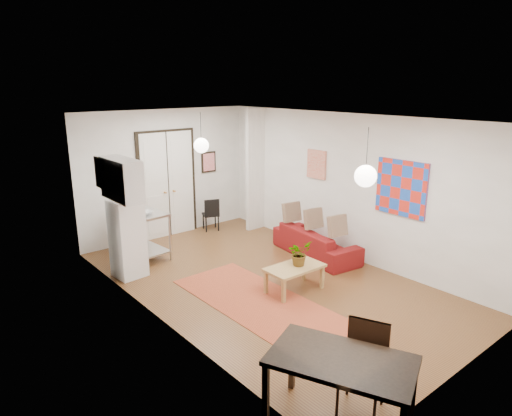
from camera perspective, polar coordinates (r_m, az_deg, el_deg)
floor at (r=8.29m, az=1.33°, el=-9.25°), size 7.00×7.00×0.00m
ceiling at (r=7.55m, az=1.46°, el=11.16°), size 4.20×7.00×0.02m
wall_back at (r=10.62m, az=-11.15°, el=4.22°), size 4.20×0.02×2.90m
wall_front at (r=5.78m, az=25.02°, el=-6.47°), size 4.20×0.02×2.90m
wall_left at (r=6.66m, az=-12.37°, el=-2.51°), size 0.02×7.00×2.90m
wall_right at (r=9.28m, az=11.23°, el=2.61°), size 0.02×7.00×2.90m
double_doors at (r=10.63m, az=-10.97°, el=2.86°), size 1.44×0.06×2.50m
stub_partition at (r=10.86m, az=-0.10°, el=4.76°), size 0.50×0.10×2.90m
wall_cabinet at (r=7.94m, az=-16.46°, el=3.46°), size 0.35×1.00×0.70m
painting_popart at (r=8.50m, az=17.71°, el=2.39°), size 0.05×1.00×1.00m
painting_abstract at (r=9.70m, az=7.58°, el=5.43°), size 0.05×0.50×0.60m
poster_back at (r=11.15m, az=-5.92°, el=5.74°), size 0.40×0.03×0.50m
print_left at (r=8.33m, az=-18.82°, el=4.16°), size 0.03×0.44×0.54m
pendant_back at (r=9.21m, az=-6.85°, el=7.77°), size 0.30×0.30×0.80m
pendant_front at (r=6.29m, az=13.53°, el=3.91°), size 0.30×0.30×0.80m
kilim_rug at (r=7.45m, az=1.41°, el=-12.21°), size 1.37×3.61×0.01m
sofa at (r=9.48m, az=7.50°, el=-4.23°), size 2.10×1.06×0.59m
coffee_table at (r=7.85m, az=4.85°, el=-7.69°), size 1.02×0.58×0.45m
potted_plant at (r=7.81m, az=5.42°, el=-5.62°), size 0.40×0.35×0.44m
kitchen_counter at (r=9.54m, az=-14.17°, el=-2.26°), size 0.75×1.32×0.97m
bowl at (r=9.18m, az=-13.50°, el=-0.55°), size 0.25×0.25×0.06m
soap_bottle at (r=9.62m, az=-15.26°, el=0.51°), size 0.10×0.10×0.20m
fridge at (r=8.62m, az=-15.77°, el=-3.69°), size 0.55×0.55×1.45m
dining_table at (r=4.92m, az=10.61°, el=-18.86°), size 1.34×1.65×0.80m
dining_chair_near at (r=5.28m, az=12.27°, el=-18.10°), size 0.62×0.73×0.99m
dining_chair_far at (r=5.28m, az=12.27°, el=-18.10°), size 0.62×0.73×0.99m
black_side_chair at (r=11.09m, az=-5.92°, el=-0.37°), size 0.46×0.47×0.79m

